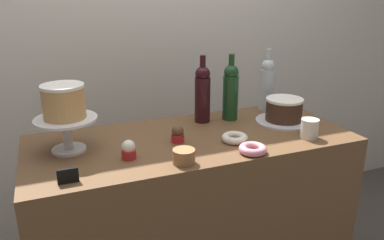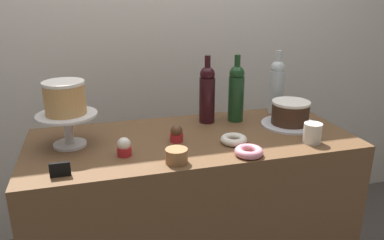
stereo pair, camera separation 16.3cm
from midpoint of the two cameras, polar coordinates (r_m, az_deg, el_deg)
back_wall at (r=2.40m, az=-3.80°, el=12.89°), size 6.00×0.05×2.60m
display_counter at (r=1.88m, az=2.58°, el=-16.13°), size 1.41×0.61×0.94m
cake_stand_pedestal at (r=1.59m, az=-15.51°, el=-0.63°), size 0.24×0.24×0.14m
white_layer_cake at (r=1.56m, az=-15.86°, el=3.21°), size 0.16×0.16×0.13m
silver_serving_platter at (r=1.88m, az=16.90°, el=-0.67°), size 0.27×0.27×0.01m
chocolate_round_cake at (r=1.86m, az=17.07°, el=1.07°), size 0.18×0.18×0.11m
wine_bottle_green at (r=1.85m, az=9.21°, el=4.14°), size 0.08×0.08×0.33m
wine_bottle_clear at (r=2.02m, az=14.92°, el=5.00°), size 0.08×0.08×0.33m
wine_bottle_dark_red at (r=1.81m, az=4.88°, el=4.00°), size 0.08×0.08×0.33m
cupcake_vanilla at (r=1.47m, az=-7.11°, el=-4.15°), size 0.06×0.06×0.07m
cupcake_chocolate at (r=1.60m, az=0.55°, el=-2.12°), size 0.06×0.06×0.07m
donut_sugar at (r=1.61m, az=9.23°, el=-2.99°), size 0.11×0.11×0.03m
donut_pink at (r=1.50m, az=11.67°, el=-4.75°), size 0.11×0.11×0.03m
cookie_stack at (r=1.41m, az=0.97°, el=-5.50°), size 0.08×0.08×0.05m
price_sign_chalkboard at (r=1.36m, az=-16.09°, el=-7.28°), size 0.07×0.01×0.05m
coffee_cup_ceramic at (r=1.69m, az=20.39°, el=-1.91°), size 0.08×0.08×0.08m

